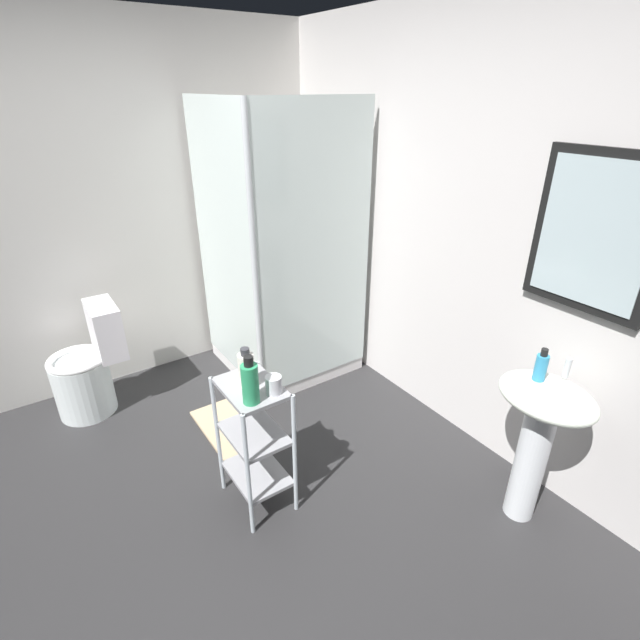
% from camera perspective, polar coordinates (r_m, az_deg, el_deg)
% --- Properties ---
extents(ground_plane, '(4.20, 4.20, 0.02)m').
position_cam_1_polar(ground_plane, '(2.66, -15.01, -25.34)').
color(ground_plane, '#2A292A').
extents(wall_back, '(4.20, 0.14, 2.50)m').
position_cam_1_polar(wall_back, '(2.88, 18.65, 9.08)').
color(wall_back, silver).
rests_on(wall_back, ground_plane).
extents(wall_left, '(0.10, 4.20, 2.50)m').
position_cam_1_polar(wall_left, '(3.61, -28.07, 10.68)').
color(wall_left, silver).
rests_on(wall_left, ground_plane).
extents(shower_stall, '(0.92, 0.92, 2.00)m').
position_cam_1_polar(shower_stall, '(3.61, -4.95, 0.38)').
color(shower_stall, white).
rests_on(shower_stall, ground_plane).
extents(pedestal_sink, '(0.46, 0.37, 0.81)m').
position_cam_1_polar(pedestal_sink, '(2.56, 25.00, -11.42)').
color(pedestal_sink, white).
rests_on(pedestal_sink, ground_plane).
extents(sink_faucet, '(0.03, 0.03, 0.10)m').
position_cam_1_polar(sink_faucet, '(2.50, 27.69, -5.15)').
color(sink_faucet, silver).
rests_on(sink_faucet, pedestal_sink).
extents(toilet, '(0.37, 0.49, 0.76)m').
position_cam_1_polar(toilet, '(3.58, -26.16, -5.43)').
color(toilet, white).
rests_on(toilet, ground_plane).
extents(storage_cart, '(0.38, 0.28, 0.74)m').
position_cam_1_polar(storage_cart, '(2.51, -7.93, -13.66)').
color(storage_cart, silver).
rests_on(storage_cart, ground_plane).
extents(hand_soap_bottle, '(0.06, 0.06, 0.16)m').
position_cam_1_polar(hand_soap_bottle, '(2.42, 25.14, -5.11)').
color(hand_soap_bottle, '#389ED1').
rests_on(hand_soap_bottle, pedestal_sink).
extents(lotion_bottle_white, '(0.08, 0.08, 0.21)m').
position_cam_1_polar(lotion_bottle_white, '(2.28, -8.88, -5.96)').
color(lotion_bottle_white, white).
rests_on(lotion_bottle_white, storage_cart).
extents(body_wash_bottle_green, '(0.08, 0.08, 0.24)m').
position_cam_1_polar(body_wash_bottle_green, '(2.16, -8.44, -7.49)').
color(body_wash_bottle_green, '#2D9D63').
rests_on(body_wash_bottle_green, storage_cart).
extents(rinse_cup, '(0.08, 0.08, 0.09)m').
position_cam_1_polar(rinse_cup, '(2.25, -5.68, -7.74)').
color(rinse_cup, silver).
rests_on(rinse_cup, storage_cart).
extents(bath_mat, '(0.60, 0.40, 0.02)m').
position_cam_1_polar(bath_mat, '(3.28, -10.26, -12.43)').
color(bath_mat, tan).
rests_on(bath_mat, ground_plane).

